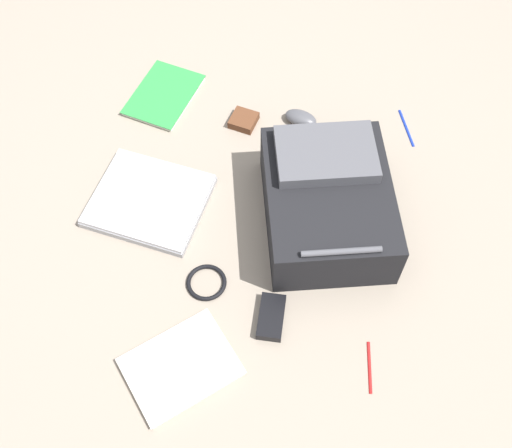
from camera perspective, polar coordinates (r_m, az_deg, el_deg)
The scene contains 11 objects.
ground_plane at distance 1.81m, azimuth 0.10°, elevation 0.04°, with size 3.60×3.60×0.00m, color gray.
backpack at distance 1.75m, azimuth 6.45°, elevation 2.10°, with size 0.42×0.50×0.20m.
laptop at distance 1.86m, azimuth -9.62°, elevation 2.09°, with size 0.37×0.33×0.03m.
book_blue at distance 2.12m, azimuth -8.32°, elevation 11.43°, with size 0.24×0.29×0.02m.
book_manual at distance 1.63m, azimuth -6.80°, elevation -12.69°, with size 0.33×0.32×0.02m.
computer_mouse at distance 2.02m, azimuth 4.07°, elevation 9.49°, with size 0.06×0.10×0.04m, color #4C4C51.
cable_coil at distance 1.72m, azimuth -4.49°, elevation -5.28°, with size 0.11×0.11×0.01m, color black.
power_brick at distance 1.66m, azimuth 1.39°, elevation -8.39°, with size 0.06×0.12×0.03m, color black.
pen_black at distance 2.07m, azimuth 13.44°, elevation 8.48°, with size 0.01×0.01×0.15m, color #1933B2.
pen_blue at distance 1.65m, azimuth 10.23°, elevation -12.58°, with size 0.01×0.01×0.13m, color red.
earbud_pouch at distance 2.02m, azimuth -1.12°, elevation 9.34°, with size 0.08×0.08×0.03m, color #59331E.
Camera 1 is at (-0.12, 0.94, 1.54)m, focal length 44.31 mm.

